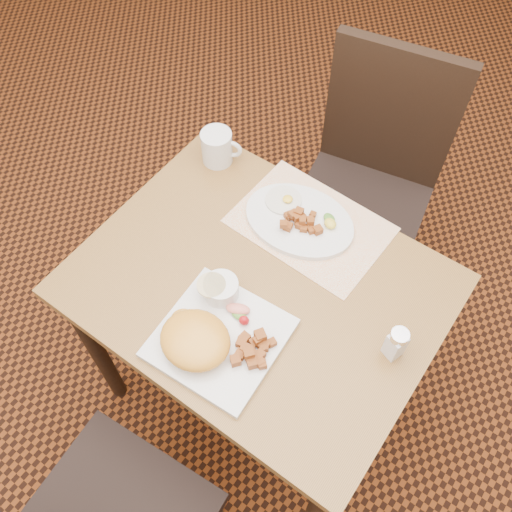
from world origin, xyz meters
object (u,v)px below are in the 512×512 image
object	(u,v)px
chair_far	(370,176)
table	(258,303)
plate_oval	(299,221)
coffee_mug	(218,147)
plate_square	(220,338)
salt_shaker	(396,343)

from	to	relation	value
chair_far	table	bearing A→B (deg)	79.63
plate_oval	coffee_mug	bearing A→B (deg)	170.10
table	chair_far	distance (m)	0.67
plate_square	coffee_mug	distance (m)	0.58
salt_shaker	plate_square	bearing A→B (deg)	-148.94
plate_square	plate_oval	xyz separation A→B (m)	(-0.04, 0.40, 0.00)
salt_shaker	chair_far	bearing A→B (deg)	120.63
chair_far	coffee_mug	bearing A→B (deg)	38.27
table	chair_far	world-z (taller)	chair_far
plate_oval	table	bearing A→B (deg)	-84.63
table	coffee_mug	bearing A→B (deg)	141.15
table	plate_square	bearing A→B (deg)	-84.89
salt_shaker	coffee_mug	xyz separation A→B (m)	(-0.70, 0.24, -0.00)
coffee_mug	table	bearing A→B (deg)	-38.85
chair_far	salt_shaker	world-z (taller)	chair_far
plate_oval	coffee_mug	world-z (taller)	coffee_mug
plate_square	chair_far	bearing A→B (deg)	91.70
table	chair_far	xyz separation A→B (m)	(-0.01, 0.66, -0.10)
coffee_mug	salt_shaker	bearing A→B (deg)	-19.13
chair_far	plate_square	distance (m)	0.87
table	salt_shaker	distance (m)	0.40
table	plate_oval	size ratio (longest dim) A/B	2.96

